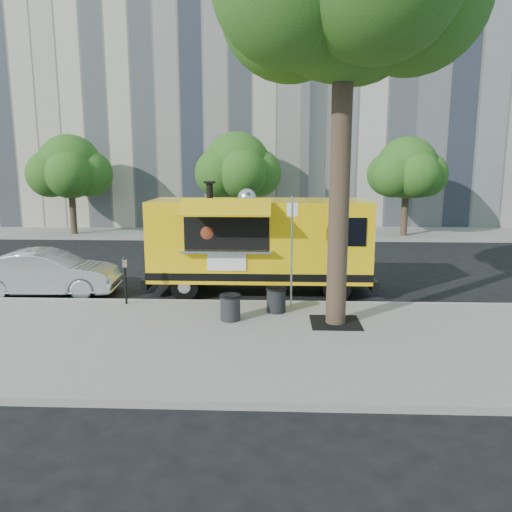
# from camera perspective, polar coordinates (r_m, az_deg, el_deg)

# --- Properties ---
(ground) EXTENTS (120.00, 120.00, 0.00)m
(ground) POSITION_cam_1_polar(r_m,az_deg,el_deg) (15.12, -2.07, -4.73)
(ground) COLOR black
(ground) RESTS_ON ground
(sidewalk) EXTENTS (60.00, 6.00, 0.15)m
(sidewalk) POSITION_cam_1_polar(r_m,az_deg,el_deg) (11.30, -3.63, -9.72)
(sidewalk) COLOR gray
(sidewalk) RESTS_ON ground
(curb) EXTENTS (60.00, 0.14, 0.16)m
(curb) POSITION_cam_1_polar(r_m,az_deg,el_deg) (14.21, -2.35, -5.43)
(curb) COLOR #999993
(curb) RESTS_ON ground
(far_sidewalk) EXTENTS (60.00, 5.00, 0.15)m
(far_sidewalk) POSITION_cam_1_polar(r_m,az_deg,el_deg) (28.34, 0.01, 2.65)
(far_sidewalk) COLOR gray
(far_sidewalk) RESTS_ON ground
(building_left) EXTENTS (22.00, 14.00, 24.00)m
(building_left) POSITION_cam_1_polar(r_m,az_deg,el_deg) (38.51, -12.39, 22.37)
(building_left) COLOR #B2A995
(building_left) RESTS_ON ground
(building_mid) EXTENTS (20.00, 14.00, 20.00)m
(building_mid) POSITION_cam_1_polar(r_m,az_deg,el_deg) (39.54, 19.31, 18.77)
(building_mid) COLOR #AAA59F
(building_mid) RESTS_ON ground
(tree_well) EXTENTS (1.20, 1.20, 0.02)m
(tree_well) POSITION_cam_1_polar(r_m,az_deg,el_deg) (12.44, 9.05, -7.53)
(tree_well) COLOR black
(tree_well) RESTS_ON sidewalk
(far_tree_a) EXTENTS (3.42, 3.42, 5.36)m
(far_tree_a) POSITION_cam_1_polar(r_m,az_deg,el_deg) (29.06, -20.50, 9.51)
(far_tree_a) COLOR #33261C
(far_tree_a) RESTS_ON far_sidewalk
(far_tree_b) EXTENTS (3.60, 3.60, 5.50)m
(far_tree_b) POSITION_cam_1_polar(r_m,az_deg,el_deg) (27.32, -2.19, 10.26)
(far_tree_b) COLOR #33261C
(far_tree_b) RESTS_ON far_sidewalk
(far_tree_c) EXTENTS (3.24, 3.24, 5.21)m
(far_tree_c) POSITION_cam_1_polar(r_m,az_deg,el_deg) (27.80, 16.87, 9.58)
(far_tree_c) COLOR #33261C
(far_tree_c) RESTS_ON far_sidewalk
(sign_post) EXTENTS (0.28, 0.06, 3.00)m
(sign_post) POSITION_cam_1_polar(r_m,az_deg,el_deg) (13.17, 4.10, 1.19)
(sign_post) COLOR silver
(sign_post) RESTS_ON sidewalk
(parking_meter) EXTENTS (0.11, 0.11, 1.33)m
(parking_meter) POSITION_cam_1_polar(r_m,az_deg,el_deg) (14.15, -14.73, -2.06)
(parking_meter) COLOR black
(parking_meter) RESTS_ON sidewalk
(food_truck) EXTENTS (6.94, 3.20, 3.42)m
(food_truck) POSITION_cam_1_polar(r_m,az_deg,el_deg) (15.31, 0.31, 1.63)
(food_truck) COLOR yellow
(food_truck) RESTS_ON ground
(sedan) EXTENTS (4.32, 1.77, 1.39)m
(sedan) POSITION_cam_1_polar(r_m,az_deg,el_deg) (16.45, -22.75, -1.81)
(sedan) COLOR #B6B8BE
(sedan) RESTS_ON ground
(trash_bin_left) EXTENTS (0.54, 0.54, 0.65)m
(trash_bin_left) POSITION_cam_1_polar(r_m,az_deg,el_deg) (13.07, 2.32, -4.95)
(trash_bin_left) COLOR black
(trash_bin_left) RESTS_ON sidewalk
(trash_bin_right) EXTENTS (0.54, 0.54, 0.64)m
(trash_bin_right) POSITION_cam_1_polar(r_m,az_deg,el_deg) (12.42, -2.96, -5.80)
(trash_bin_right) COLOR black
(trash_bin_right) RESTS_ON sidewalk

